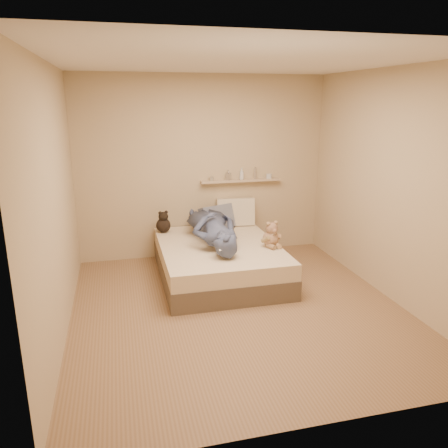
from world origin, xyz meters
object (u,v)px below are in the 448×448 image
object	(u,v)px
dark_plush	(163,223)
pillow_cream	(236,212)
bed	(219,261)
game_console	(225,247)
wall_shelf	(241,181)
teddy_bear	(271,236)
person	(212,226)
pillow_grey	(217,218)

from	to	relation	value
dark_plush	pillow_cream	world-z (taller)	pillow_cream
dark_plush	bed	bearing A→B (deg)	-48.26
game_console	pillow_cream	world-z (taller)	pillow_cream
bed	wall_shelf	bearing A→B (deg)	58.82
bed	game_console	xyz separation A→B (m)	(-0.05, -0.57, 0.38)
teddy_bear	wall_shelf	bearing A→B (deg)	93.72
bed	person	size ratio (longest dim) A/B	1.13
pillow_cream	person	xyz separation A→B (m)	(-0.50, -0.64, 0.00)
game_console	pillow_cream	distance (m)	1.49
pillow_grey	dark_plush	bearing A→B (deg)	178.68
teddy_bear	dark_plush	bearing A→B (deg)	142.84
game_console	bed	bearing A→B (deg)	84.57
teddy_bear	wall_shelf	xyz separation A→B (m)	(-0.07, 1.15, 0.51)
pillow_cream	person	size ratio (longest dim) A/B	0.33
game_console	pillow_grey	bearing A→B (deg)	81.37
game_console	dark_plush	bearing A→B (deg)	114.26
person	wall_shelf	xyz separation A→B (m)	(0.60, 0.72, 0.45)
game_console	wall_shelf	size ratio (longest dim) A/B	0.16
bed	person	distance (m)	0.47
bed	pillow_cream	bearing A→B (deg)	61.60
bed	pillow_cream	world-z (taller)	pillow_cream
wall_shelf	pillow_cream	bearing A→B (deg)	-142.03
dark_plush	pillow_cream	bearing A→B (deg)	6.46
pillow_grey	teddy_bear	bearing A→B (deg)	-62.45
bed	game_console	world-z (taller)	game_console
pillow_grey	wall_shelf	bearing A→B (deg)	27.95
pillow_grey	wall_shelf	distance (m)	0.67
dark_plush	game_console	bearing A→B (deg)	-65.74
dark_plush	pillow_cream	size ratio (longest dim) A/B	0.57
bed	dark_plush	bearing A→B (deg)	131.74
dark_plush	pillow_grey	xyz separation A→B (m)	(0.77, -0.02, 0.04)
pillow_grey	person	bearing A→B (deg)	-110.60
bed	pillow_grey	xyz separation A→B (m)	(0.14, 0.69, 0.40)
game_console	person	size ratio (longest dim) A/B	0.11
pillow_cream	wall_shelf	distance (m)	0.47
person	dark_plush	bearing A→B (deg)	-41.36
dark_plush	wall_shelf	world-z (taller)	wall_shelf
bed	wall_shelf	world-z (taller)	wall_shelf
game_console	teddy_bear	size ratio (longest dim) A/B	0.55
teddy_bear	person	distance (m)	0.81
dark_plush	person	distance (m)	0.78
dark_plush	pillow_cream	xyz separation A→B (m)	(1.08, 0.12, 0.07)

